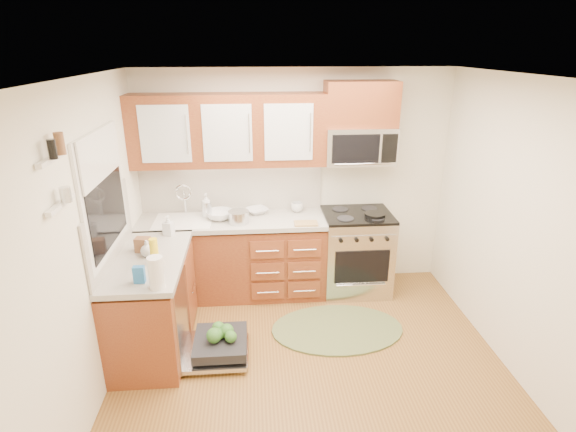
{
  "coord_description": "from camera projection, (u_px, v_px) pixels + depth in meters",
  "views": [
    {
      "loc": [
        -0.48,
        -3.19,
        2.71
      ],
      "look_at": [
        -0.15,
        0.85,
        1.17
      ],
      "focal_mm": 28.0,
      "sensor_mm": 36.0,
      "label": 1
    }
  ],
  "objects": [
    {
      "name": "wall_right",
      "position": [
        528.0,
        237.0,
        3.66
      ],
      "size": [
        0.04,
        3.5,
        2.5
      ],
      "primitive_type": "cube",
      "color": "silver",
      "rests_on": "ground"
    },
    {
      "name": "base_cabinet_back",
      "position": [
        234.0,
        259.0,
        5.12
      ],
      "size": [
        2.05,
        0.6,
        0.85
      ],
      "primitive_type": "cube",
      "color": "maroon",
      "rests_on": "ground"
    },
    {
      "name": "soap_bottle_b",
      "position": [
        168.0,
        225.0,
        4.49
      ],
      "size": [
        0.11,
        0.12,
        0.2
      ],
      "primitive_type": "imported",
      "rotation": [
        0.0,
        0.0,
        -0.28
      ],
      "color": "#999999",
      "rests_on": "countertop_left"
    },
    {
      "name": "window_blind",
      "position": [
        100.0,
        155.0,
        3.64
      ],
      "size": [
        0.02,
        0.96,
        0.4
      ],
      "primitive_type": "cube",
      "color": "white",
      "rests_on": "ground"
    },
    {
      "name": "cutting_board",
      "position": [
        306.0,
        223.0,
        4.78
      ],
      "size": [
        0.25,
        0.17,
        0.02
      ],
      "primitive_type": "cube",
      "rotation": [
        0.0,
        0.0,
        -0.03
      ],
      "color": "#A27A4A",
      "rests_on": "countertop_back"
    },
    {
      "name": "backsplash_left",
      "position": [
        110.0,
        230.0,
        3.9
      ],
      "size": [
        0.02,
        1.25,
        0.57
      ],
      "primitive_type": "cube",
      "color": "#BDB5A9",
      "rests_on": "ground"
    },
    {
      "name": "skillet",
      "position": [
        375.0,
        215.0,
        4.92
      ],
      "size": [
        0.26,
        0.26,
        0.04
      ],
      "primitive_type": "cylinder",
      "rotation": [
        0.0,
        0.0,
        0.19
      ],
      "color": "black",
      "rests_on": "range"
    },
    {
      "name": "dishwasher",
      "position": [
        217.0,
        347.0,
        4.15
      ],
      "size": [
        0.7,
        0.6,
        0.2
      ],
      "primitive_type": null,
      "color": "silver",
      "rests_on": "ground"
    },
    {
      "name": "mustard_bottle",
      "position": [
        154.0,
        251.0,
        3.9
      ],
      "size": [
        0.1,
        0.1,
        0.23
      ],
      "primitive_type": "cylinder",
      "rotation": [
        0.0,
        0.0,
        -0.42
      ],
      "color": "yellow",
      "rests_on": "countertop_left"
    },
    {
      "name": "bowl_b",
      "position": [
        220.0,
        215.0,
        4.91
      ],
      "size": [
        0.34,
        0.34,
        0.09
      ],
      "primitive_type": "imported",
      "rotation": [
        0.0,
        0.0,
        0.14
      ],
      "color": "#999999",
      "rests_on": "countertop_back"
    },
    {
      "name": "base_cabinet_left",
      "position": [
        153.0,
        306.0,
        4.2
      ],
      "size": [
        0.6,
        1.25,
        0.85
      ],
      "primitive_type": "cube",
      "color": "maroon",
      "rests_on": "ground"
    },
    {
      "name": "stock_pot",
      "position": [
        239.0,
        217.0,
        4.8
      ],
      "size": [
        0.25,
        0.25,
        0.13
      ],
      "primitive_type": "cylinder",
      "rotation": [
        0.0,
        0.0,
        -0.12
      ],
      "color": "silver",
      "rests_on": "countertop_back"
    },
    {
      "name": "ceiling",
      "position": [
        320.0,
        78.0,
        3.09
      ],
      "size": [
        3.5,
        3.5,
        0.0
      ],
      "primitive_type": "plane",
      "rotation": [
        3.14,
        0.0,
        0.0
      ],
      "color": "white",
      "rests_on": "ground"
    },
    {
      "name": "wall_left",
      "position": [
        87.0,
        251.0,
        3.4
      ],
      "size": [
        0.04,
        3.5,
        2.5
      ],
      "primitive_type": "cube",
      "color": "silver",
      "rests_on": "ground"
    },
    {
      "name": "wall_back",
      "position": [
        295.0,
        181.0,
        5.16
      ],
      "size": [
        3.5,
        0.04,
        2.5
      ],
      "primitive_type": "cube",
      "color": "silver",
      "rests_on": "ground"
    },
    {
      "name": "wall_front",
      "position": [
        373.0,
        414.0,
        1.9
      ],
      "size": [
        3.5,
        0.04,
        2.5
      ],
      "primitive_type": "cube",
      "color": "silver",
      "rests_on": "ground"
    },
    {
      "name": "backsplash_back",
      "position": [
        232.0,
        186.0,
        5.11
      ],
      "size": [
        2.05,
        0.02,
        0.57
      ],
      "primitive_type": "cube",
      "color": "#BDB5A9",
      "rests_on": "ground"
    },
    {
      "name": "cup",
      "position": [
        297.0,
        207.0,
        5.13
      ],
      "size": [
        0.17,
        0.17,
        0.11
      ],
      "primitive_type": "imported",
      "rotation": [
        0.0,
        0.0,
        0.31
      ],
      "color": "#999999",
      "rests_on": "countertop_back"
    },
    {
      "name": "floor",
      "position": [
        313.0,
        372.0,
        3.97
      ],
      "size": [
        3.5,
        3.5,
        0.0
      ],
      "primitive_type": "plane",
      "color": "brown",
      "rests_on": "ground"
    },
    {
      "name": "soap_bottle_a",
      "position": [
        206.0,
        205.0,
        4.94
      ],
      "size": [
        0.12,
        0.12,
        0.27
      ],
      "primitive_type": "imported",
      "rotation": [
        0.0,
        0.0,
        -0.11
      ],
      "color": "#999999",
      "rests_on": "countertop_back"
    },
    {
      "name": "rug",
      "position": [
        337.0,
        329.0,
        4.57
      ],
      "size": [
        1.57,
        1.33,
        0.02
      ],
      "primitive_type": null,
      "rotation": [
        0.0,
        0.0,
        0.41
      ],
      "color": "#627542",
      "rests_on": "ground"
    },
    {
      "name": "cabinet_over_mw",
      "position": [
        361.0,
        104.0,
        4.73
      ],
      "size": [
        0.76,
        0.35,
        0.47
      ],
      "primitive_type": "cube",
      "color": "maroon",
      "rests_on": "ground"
    },
    {
      "name": "blue_carton",
      "position": [
        139.0,
        275.0,
        3.59
      ],
      "size": [
        0.09,
        0.06,
        0.14
      ],
      "primitive_type": "cube",
      "rotation": [
        0.0,
        0.0,
        -0.03
      ],
      "color": "#2566AC",
      "rests_on": "countertop_left"
    },
    {
      "name": "range",
      "position": [
        356.0,
        252.0,
        5.19
      ],
      "size": [
        0.76,
        0.64,
        0.95
      ],
      "primitive_type": null,
      "color": "silver",
      "rests_on": "ground"
    },
    {
      "name": "bowl_a",
      "position": [
        257.0,
        211.0,
        5.09
      ],
      "size": [
        0.31,
        0.31,
        0.06
      ],
      "primitive_type": "imported",
      "rotation": [
        0.0,
        0.0,
        0.42
      ],
      "color": "#999999",
      "rests_on": "countertop_back"
    },
    {
      "name": "shelf_upper",
      "position": [
        52.0,
        159.0,
        2.79
      ],
      "size": [
        0.04,
        0.4,
        0.03
      ],
      "primitive_type": "cube",
      "color": "white",
      "rests_on": "ground"
    },
    {
      "name": "upper_cabinets",
      "position": [
        228.0,
        130.0,
        4.72
      ],
      "size": [
        2.05,
        0.35,
        0.75
      ],
      "primitive_type": null,
      "color": "maroon",
      "rests_on": "ground"
    },
    {
      "name": "microwave",
      "position": [
        359.0,
        145.0,
        4.86
      ],
      "size": [
        0.76,
        0.38,
        0.4
      ],
      "primitive_type": null,
      "color": "silver",
      "rests_on": "ground"
    },
    {
      "name": "red_bottle",
      "position": [
        157.0,
        273.0,
        3.51
      ],
      "size": [
        0.08,
        0.08,
        0.24
      ],
      "primitive_type": "cylinder",
      "rotation": [
        0.0,
        0.0,
        -0.3
      ],
      "color": "#A60D20",
      "rests_on": "countertop_left"
    },
    {
      "name": "shelf_lower",
      "position": [
        61.0,
        204.0,
        2.9
      ],
      "size": [
        0.04,
        0.4,
        0.03
      ],
      "primitive_type": "cube",
      "color": "white",
      "rests_on": "ground"
    },
    {
      "name": "sink",
      "position": [
        184.0,
        232.0,
        4.92
      ],
      "size": [
        0.62,
        0.5,
        0.26
      ],
      "primitive_type": null,
      "color": "white",
      "rests_on": "ground"
    },
    {
      "name": "countertop_back",
      "position": [
        232.0,
        221.0,
        4.94
      ],
      "size": [
        2.07,
        0.64,
        0.05
      ],
      "primitive_type": "cube",
      "color": "#BDB7AD",
      "rests_on": "base_cabinet_back"
    },
    {
      "name": "canister",
      "position": [
        207.0,
        209.0,
        4.96
      ],
      "size": [
        0.12,
        0.12,
        0.18
      ],
      "primitive_type": "cylinder",
      "rotation": [
        0.0,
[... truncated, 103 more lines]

